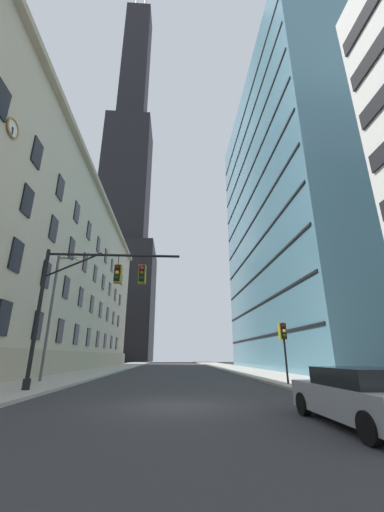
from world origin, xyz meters
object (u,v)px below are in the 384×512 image
at_px(traffic_signal_mast, 97,287).
at_px(parked_car, 363,396).
at_px(traffic_light_near_right, 283,335).
at_px(street_lamppost, 55,304).

height_order(traffic_signal_mast, parked_car, traffic_signal_mast).
xyz_separation_m(traffic_light_near_right, parked_car, (-1.93, -10.45, -2.25)).
relative_size(traffic_signal_mast, parked_car, 1.68).
xyz_separation_m(traffic_light_near_right, street_lamppost, (-15.17, 2.80, 2.18)).
height_order(traffic_light_near_right, parked_car, traffic_light_near_right).
distance_m(street_lamppost, parked_car, 19.24).
bearing_deg(parked_car, street_lamppost, 134.99).
relative_size(traffic_signal_mast, traffic_light_near_right, 2.13).
distance_m(traffic_signal_mast, parked_car, 12.92).
bearing_deg(traffic_light_near_right, street_lamppost, 169.56).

